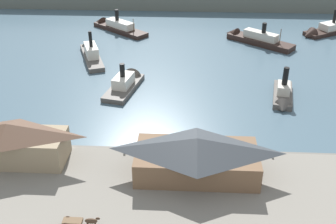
% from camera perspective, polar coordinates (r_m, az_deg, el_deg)
% --- Properties ---
extents(ground_plane, '(320.00, 320.00, 0.00)m').
position_cam_1_polar(ground_plane, '(86.36, 4.07, -4.47)').
color(ground_plane, '#476070').
extents(quay_promenade, '(110.00, 36.00, 1.20)m').
position_cam_1_polar(quay_promenade, '(68.82, 4.22, -14.36)').
color(quay_promenade, gray).
rests_on(quay_promenade, ground).
extents(seawall_edge, '(110.00, 0.80, 1.00)m').
position_cam_1_polar(seawall_edge, '(83.11, 4.10, -5.57)').
color(seawall_edge, '#666159').
rests_on(seawall_edge, ground).
extents(ferry_shed_west_terminal, '(20.97, 8.32, 7.98)m').
position_cam_1_polar(ferry_shed_west_terminal, '(82.93, -20.98, -3.87)').
color(ferry_shed_west_terminal, '#998466').
rests_on(ferry_shed_west_terminal, quay_promenade).
extents(ferry_shed_east_terminal, '(22.41, 11.16, 7.50)m').
position_cam_1_polar(ferry_shed_east_terminal, '(74.44, 3.99, -6.02)').
color(ferry_shed_east_terminal, brown).
rests_on(ferry_shed_east_terminal, quay_promenade).
extents(horse_cart, '(5.89, 1.53, 1.87)m').
position_cam_1_polar(horse_cart, '(67.30, -12.17, -14.55)').
color(horse_cart, brown).
rests_on(horse_cart, quay_promenade).
extents(mooring_post_east, '(0.44, 0.44, 0.90)m').
position_cam_1_polar(mooring_post_east, '(81.78, -6.05, -5.35)').
color(mooring_post_east, black).
rests_on(mooring_post_east, quay_promenade).
extents(mooring_post_center_west, '(0.44, 0.44, 0.90)m').
position_cam_1_polar(mooring_post_center_west, '(82.85, 14.18, -5.69)').
color(mooring_post_center_west, black).
rests_on(mooring_post_center_west, quay_promenade).
extents(ferry_mid_harbor, '(22.98, 19.55, 9.07)m').
position_cam_1_polar(ferry_mid_harbor, '(143.69, 11.67, 9.95)').
color(ferry_mid_harbor, black).
rests_on(ferry_mid_harbor, ground).
extents(ferry_near_quay, '(9.36, 18.73, 9.48)m').
position_cam_1_polar(ferry_near_quay, '(110.17, -5.70, 4.19)').
color(ferry_near_quay, '#514C47').
rests_on(ferry_near_quay, ground).
extents(ferry_departing_north, '(7.18, 16.17, 9.54)m').
position_cam_1_polar(ferry_departing_north, '(106.11, 15.59, 2.18)').
color(ferry_departing_north, '#514C47').
rests_on(ferry_departing_north, ground).
extents(ferry_moored_east, '(23.09, 20.14, 9.39)m').
position_cam_1_polar(ferry_moored_east, '(154.71, -7.39, 11.69)').
color(ferry_moored_east, black).
rests_on(ferry_moored_east, ground).
extents(ferry_moored_west, '(12.03, 22.93, 10.56)m').
position_cam_1_polar(ferry_moored_west, '(130.67, -10.64, 8.11)').
color(ferry_moored_west, '#514C47').
rests_on(ferry_moored_west, ground).
extents(ferry_approaching_east, '(21.93, 16.16, 10.24)m').
position_cam_1_polar(ferry_approaching_east, '(158.48, 20.75, 10.41)').
color(ferry_approaching_east, black).
rests_on(ferry_approaching_east, ground).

